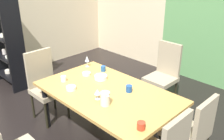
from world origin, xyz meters
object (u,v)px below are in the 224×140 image
wine_glass_near_shelf (97,92)px  cup_rear (64,79)px  chair_left_near (45,83)px  cup_corner (103,69)px  cup_near_window (129,89)px  chair_head_far (164,72)px  serving_bowl_left (86,74)px  pitcher_front (105,99)px  serving_bowl_east (71,88)px  wine_glass_north (87,59)px  serving_bowl_right (101,77)px  chair_right_far (192,130)px  display_shelf (4,36)px  dining_table (108,96)px  cup_west (141,126)px

wine_glass_near_shelf → cup_rear: size_ratio=1.65×
chair_left_near → cup_corner: (0.55, 0.68, 0.19)m
cup_near_window → chair_left_near: bearing=-159.5°
chair_head_far → chair_left_near: bearing=57.1°
serving_bowl_left → cup_corner: 0.28m
cup_rear → pitcher_front: 0.85m
chair_head_far → cup_rear: bearing=68.5°
serving_bowl_east → wine_glass_north: bearing=124.8°
pitcher_front → serving_bowl_right: bearing=141.7°
chair_left_near → chair_right_far: bearing=105.2°
serving_bowl_east → pitcher_front: 0.58m
chair_right_far → serving_bowl_left: chair_right_far is taller
display_shelf → serving_bowl_right: size_ratio=10.82×
dining_table → display_shelf: bearing=-175.7°
display_shelf → cup_corner: (2.02, 0.58, -0.22)m
chair_left_near → display_shelf: (-1.46, 0.09, 0.41)m
wine_glass_north → cup_near_window: bearing=-8.8°
display_shelf → serving_bowl_left: (1.95, 0.32, -0.24)m
serving_bowl_right → cup_corner: 0.27m
dining_table → serving_bowl_right: bearing=150.6°
wine_glass_near_shelf → cup_corner: (-0.55, 0.61, -0.05)m
chair_right_far → cup_near_window: bearing=96.8°
chair_left_near → chair_right_far: chair_left_near is taller
serving_bowl_left → cup_near_window: cup_near_window is taller
chair_left_near → display_shelf: bearing=-93.7°
serving_bowl_east → cup_near_window: cup_near_window is taller
serving_bowl_left → serving_bowl_east: bearing=-64.0°
serving_bowl_right → dining_table: bearing=-29.4°
cup_near_window → cup_west: cup_near_window is taller
serving_bowl_right → cup_west: size_ratio=2.12×
cup_west → display_shelf: bearing=178.0°
wine_glass_near_shelf → serving_bowl_east: size_ratio=1.02×
display_shelf → cup_corner: display_shelf is taller
cup_rear → cup_near_window: size_ratio=0.90×
cup_near_window → pitcher_front: 0.43m
cup_near_window → pitcher_front: (0.02, -0.43, 0.04)m
serving_bowl_right → cup_near_window: (0.52, 0.00, 0.02)m
serving_bowl_right → serving_bowl_east: 0.48m
cup_near_window → serving_bowl_east: bearing=-139.2°
chair_head_far → serving_bowl_left: 1.32m
chair_right_far → cup_corner: chair_right_far is taller
dining_table → wine_glass_north: 0.89m
wine_glass_north → cup_west: 1.72m
chair_left_near → serving_bowl_right: size_ratio=5.93×
chair_left_near → cup_near_window: size_ratio=12.34×
display_shelf → pitcher_front: bearing=-1.1°
wine_glass_near_shelf → serving_bowl_east: bearing=-168.7°
chair_head_far → cup_west: bearing=116.6°
wine_glass_north → cup_rear: wine_glass_north is taller
chair_right_far → display_shelf: bearing=97.6°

